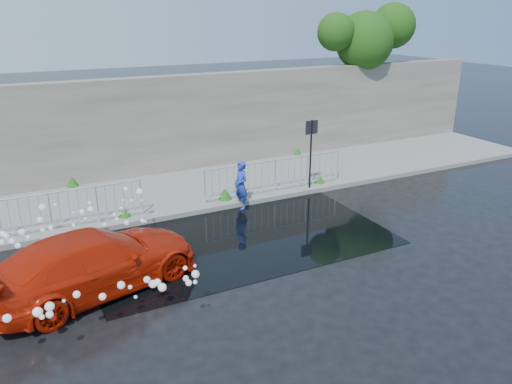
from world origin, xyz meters
TOP-DOWN VIEW (x-y plane):
  - ground at (0.00, 0.00)m, footprint 90.00×90.00m
  - pavement at (0.00, 5.00)m, footprint 30.00×4.00m
  - curb at (0.00, 3.00)m, footprint 30.00×0.25m
  - retaining_wall at (0.00, 7.20)m, footprint 30.00×0.60m
  - puddle at (0.50, 1.00)m, footprint 8.00×5.00m
  - sign_post at (4.20, 3.10)m, footprint 0.45×0.06m
  - tree at (9.71, 7.42)m, footprint 4.76×2.51m
  - railing_left at (-4.00, 3.35)m, footprint 5.05×0.05m
  - railing_right at (3.00, 3.35)m, footprint 5.05×0.05m
  - weeds at (-0.34, 4.47)m, footprint 12.17×3.93m
  - water_spray at (-3.32, 0.30)m, footprint 3.73×5.62m
  - red_car at (-3.42, -0.15)m, footprint 5.05×3.15m
  - person at (1.50, 2.82)m, footprint 0.44×0.60m

SIDE VIEW (x-z plane):
  - ground at x=0.00m, z-range 0.00..0.00m
  - puddle at x=0.50m, z-range 0.00..0.01m
  - pavement at x=0.00m, z-range 0.00..0.15m
  - curb at x=0.00m, z-range 0.00..0.16m
  - weeds at x=-0.34m, z-range 0.13..0.50m
  - red_car at x=-3.42m, z-range 0.00..1.36m
  - water_spray at x=-3.32m, z-range 0.20..1.18m
  - railing_left at x=-4.00m, z-range 0.19..1.29m
  - railing_right at x=3.00m, z-range 0.19..1.29m
  - person at x=1.50m, z-range 0.00..1.52m
  - sign_post at x=4.20m, z-range 0.47..2.97m
  - retaining_wall at x=0.00m, z-range 0.15..3.65m
  - tree at x=9.71m, z-range 1.68..7.86m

